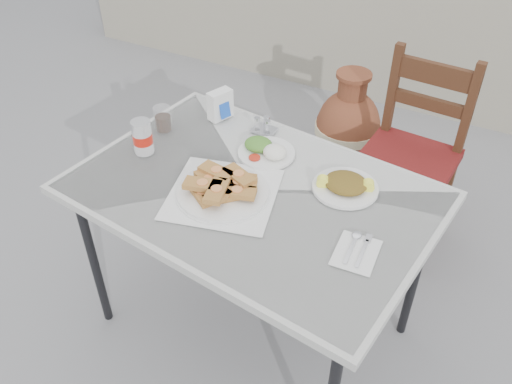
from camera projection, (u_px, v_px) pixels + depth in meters
The scene contains 13 objects.
ground at pixel (270, 333), 2.60m from camera, with size 80.00×80.00×0.00m, color slate.
cafe_table at pixel (252, 200), 2.15m from camera, with size 1.50×1.12×0.85m.
pide_plate at pixel (223, 187), 2.06m from camera, with size 0.49×0.49×0.08m.
salad_rice_plate at pixel (266, 150), 2.28m from camera, with size 0.24×0.24×0.06m.
salad_chopped_plate at pixel (346, 185), 2.09m from camera, with size 0.26×0.26×0.06m.
soda_can at pixel (142, 137), 2.26m from camera, with size 0.08×0.08×0.15m.
cola_glass at pixel (163, 120), 2.41m from camera, with size 0.08×0.08×0.11m.
napkin_holder at pixel (220, 105), 2.48m from camera, with size 0.10×0.13×0.14m.
condiment_caddy at pixel (264, 127), 2.41m from camera, with size 0.11×0.09×0.07m.
cutlery_napkin at pixel (357, 249), 1.85m from camera, with size 0.15×0.20×0.01m.
chair at pixel (410, 155), 2.81m from camera, with size 0.50×0.50×1.05m.
terracotta_urn at pixel (347, 129), 3.39m from camera, with size 0.41×0.41×0.72m.
back_wall at pixel (425, 30), 3.94m from camera, with size 6.00×0.25×1.20m, color gray.
Camera 1 is at (0.68, -1.44, 2.16)m, focal length 38.00 mm.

